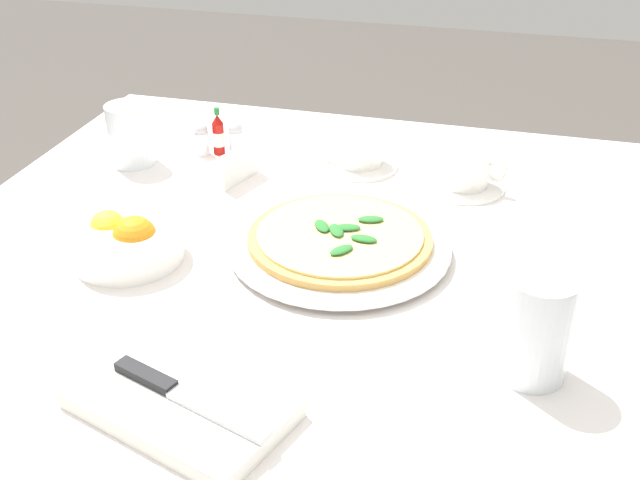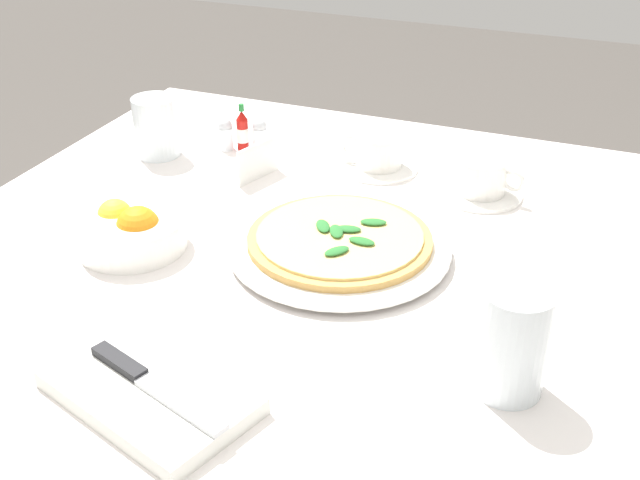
% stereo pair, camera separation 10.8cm
% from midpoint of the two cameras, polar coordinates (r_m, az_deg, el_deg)
% --- Properties ---
extents(dining_table, '(1.04, 1.04, 0.74)m').
position_cam_midpoint_polar(dining_table, '(1.17, -3.99, -6.86)').
color(dining_table, white).
rests_on(dining_table, ground_plane).
extents(pizza_plate, '(0.30, 0.30, 0.02)m').
position_cam_midpoint_polar(pizza_plate, '(1.08, -1.43, -0.51)').
color(pizza_plate, white).
rests_on(pizza_plate, dining_table).
extents(pizza, '(0.25, 0.25, 0.02)m').
position_cam_midpoint_polar(pizza, '(1.07, -1.43, 0.13)').
color(pizza, tan).
rests_on(pizza, pizza_plate).
extents(coffee_cup_far_left, '(0.13, 0.13, 0.06)m').
position_cam_midpoint_polar(coffee_cup_far_left, '(1.26, 7.94, 4.81)').
color(coffee_cup_far_left, white).
rests_on(coffee_cup_far_left, dining_table).
extents(coffee_cup_near_right, '(0.13, 0.13, 0.06)m').
position_cam_midpoint_polar(coffee_cup_near_right, '(1.33, 0.46, 6.31)').
color(coffee_cup_near_right, white).
rests_on(coffee_cup_near_right, dining_table).
extents(water_glass_near_left, '(0.07, 0.07, 0.10)m').
position_cam_midpoint_polar(water_glass_near_left, '(1.38, -15.58, 7.05)').
color(water_glass_near_left, white).
rests_on(water_glass_near_left, dining_table).
extents(water_glass_right_edge, '(0.07, 0.07, 0.12)m').
position_cam_midpoint_polar(water_glass_right_edge, '(0.86, 11.74, -6.71)').
color(water_glass_right_edge, white).
rests_on(water_glass_right_edge, dining_table).
extents(napkin_folded, '(0.25, 0.19, 0.02)m').
position_cam_midpoint_polar(napkin_folded, '(0.85, -13.58, -11.46)').
color(napkin_folded, silver).
rests_on(napkin_folded, dining_table).
extents(dinner_knife, '(0.19, 0.08, 0.01)m').
position_cam_midpoint_polar(dinner_knife, '(0.83, -13.55, -10.81)').
color(dinner_knife, silver).
rests_on(dinner_knife, napkin_folded).
extents(citrus_bowl, '(0.15, 0.15, 0.07)m').
position_cam_midpoint_polar(citrus_bowl, '(1.11, -16.41, -0.16)').
color(citrus_bowl, white).
rests_on(citrus_bowl, dining_table).
extents(hot_sauce_bottle, '(0.02, 0.02, 0.08)m').
position_cam_midpoint_polar(hot_sauce_bottle, '(1.39, -9.50, 7.36)').
color(hot_sauce_bottle, '#B7140F').
rests_on(hot_sauce_bottle, dining_table).
extents(salt_shaker, '(0.03, 0.03, 0.06)m').
position_cam_midpoint_polar(salt_shaker, '(1.39, -8.25, 7.08)').
color(salt_shaker, white).
rests_on(salt_shaker, dining_table).
extents(pepper_shaker, '(0.03, 0.03, 0.06)m').
position_cam_midpoint_polar(pepper_shaker, '(1.40, -10.70, 6.95)').
color(pepper_shaker, white).
rests_on(pepper_shaker, dining_table).
extents(menu_card, '(0.03, 0.09, 0.06)m').
position_cam_midpoint_polar(menu_card, '(1.28, -8.11, 5.31)').
color(menu_card, white).
rests_on(menu_card, dining_table).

